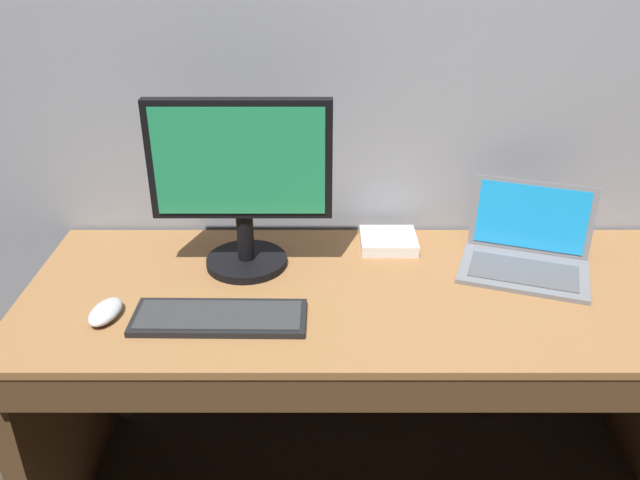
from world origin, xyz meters
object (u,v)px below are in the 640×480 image
(external_monitor, at_px, (239,181))
(wired_keyboard, at_px, (217,318))
(computer_mouse, at_px, (103,312))
(external_drive_box, at_px, (386,241))
(laptop_space_gray, at_px, (524,251))

(external_monitor, relative_size, wired_keyboard, 1.13)
(external_monitor, xyz_separation_m, computer_mouse, (-0.31, -0.24, -0.24))
(wired_keyboard, bearing_deg, external_drive_box, 40.98)
(laptop_space_gray, xyz_separation_m, wired_keyboard, (-0.79, -0.26, -0.04))
(laptop_space_gray, height_order, external_drive_box, laptop_space_gray)
(laptop_space_gray, xyz_separation_m, computer_mouse, (-1.06, -0.25, -0.03))
(laptop_space_gray, bearing_deg, external_drive_box, 161.96)
(wired_keyboard, distance_m, computer_mouse, 0.27)
(external_monitor, xyz_separation_m, wired_keyboard, (-0.04, -0.25, -0.24))
(laptop_space_gray, height_order, external_monitor, external_monitor)
(external_monitor, bearing_deg, external_drive_box, 17.45)
(wired_keyboard, xyz_separation_m, external_drive_box, (0.43, 0.38, 0.01))
(laptop_space_gray, bearing_deg, external_monitor, -179.43)
(wired_keyboard, height_order, computer_mouse, computer_mouse)
(computer_mouse, height_order, external_drive_box, computer_mouse)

